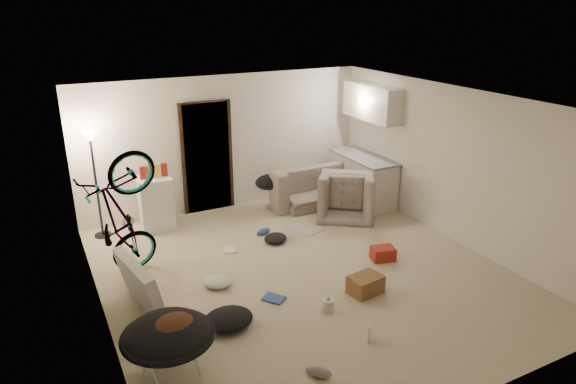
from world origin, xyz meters
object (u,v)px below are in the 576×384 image
juicer (328,304)px  sofa (313,187)px  saucer_chair (169,343)px  tv_box (141,287)px  floor_lamp (93,162)px  kitchen_counter (362,180)px  drink_case_b (383,253)px  armchair (347,197)px  bicycle (124,245)px  drink_case_a (365,284)px  mini_fridge (156,203)px

juicer → sofa: bearing=62.9°
saucer_chair → tv_box: (0.00, 1.34, -0.05)m
floor_lamp → juicer: floor_lamp is taller
kitchen_counter → saucer_chair: (-4.73, -3.29, -0.03)m
saucer_chair → tv_box: bearing=90.0°
saucer_chair → drink_case_b: size_ratio=2.80×
armchair → juicer: size_ratio=4.52×
floor_lamp → saucer_chair: bearing=-88.5°
kitchen_counter → drink_case_b: (-1.15, -2.20, -0.34)m
tv_box → drink_case_b: 3.60m
floor_lamp → saucer_chair: floor_lamp is taller
sofa → armchair: armchair is taller
kitchen_counter → sofa: (-0.85, 0.45, -0.15)m
sofa → drink_case_b: sofa is taller
tv_box → drink_case_b: size_ratio=3.18×
sofa → bicycle: size_ratio=1.03×
armchair → drink_case_a: size_ratio=2.22×
juicer → armchair: bearing=52.6°
bicycle → drink_case_a: bearing=-134.5°
drink_case_b → bicycle: bearing=175.2°
sofa → juicer: size_ratio=9.06×
mini_fridge → drink_case_b: mini_fridge is taller
mini_fridge → drink_case_b: size_ratio=2.68×
floor_lamp → sofa: floor_lamp is taller
floor_lamp → armchair: 4.44m
saucer_chair → juicer: size_ratio=4.47×
armchair → kitchen_counter: bearing=-112.4°
armchair → drink_case_b: (-0.51, -1.80, -0.22)m
bicycle → drink_case_b: bearing=-119.1°
kitchen_counter → floor_lamp: bearing=172.3°
kitchen_counter → tv_box: 5.12m
floor_lamp → drink_case_a: bearing=-50.7°
armchair → juicer: bearing=87.8°
tv_box → floor_lamp: bearing=82.7°
mini_fridge → saucer_chair: mini_fridge is taller
sofa → bicycle: bicycle is taller
saucer_chair → juicer: (2.11, 0.29, -0.32)m
mini_fridge → drink_case_a: bearing=-56.3°
floor_lamp → tv_box: bearing=-87.8°
bicycle → juicer: (2.11, -2.06, -0.41)m
saucer_chair → drink_case_a: 2.83m
kitchen_counter → armchair: (-0.63, -0.40, -0.12)m
kitchen_counter → drink_case_a: (-1.95, -2.87, -0.31)m
kitchen_counter → tv_box: (-4.73, -1.95, -0.08)m
bicycle → drink_case_a: 3.41m
armchair → bicycle: (-4.10, -0.54, 0.18)m
floor_lamp → drink_case_b: bearing=-37.8°
drink_case_b → mini_fridge: bearing=149.9°
drink_case_b → tv_box: bearing=-169.4°
sofa → tv_box: size_ratio=1.78×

